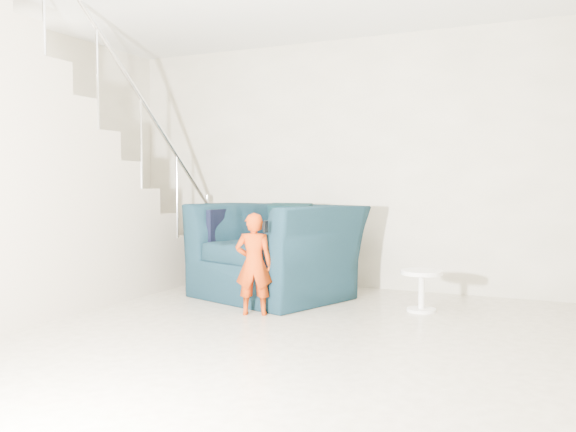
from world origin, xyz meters
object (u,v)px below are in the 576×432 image
object	(u,v)px
toddler	(254,264)
side_table	(422,284)
armchair	(276,251)
staircase	(46,204)

from	to	relation	value
toddler	side_table	distance (m)	1.49
armchair	side_table	bearing A→B (deg)	14.98
armchair	staircase	size ratio (longest dim) A/B	0.39
armchair	staircase	xyz separation A→B (m)	(-1.72, -1.30, 0.48)
armchair	toddler	world-z (taller)	armchair
toddler	staircase	distance (m)	2.03
side_table	armchair	bearing A→B (deg)	176.47
toddler	staircase	xyz separation A→B (m)	(-1.91, -0.47, 0.51)
side_table	staircase	distance (m)	3.48
toddler	side_table	size ratio (longest dim) A/B	2.40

